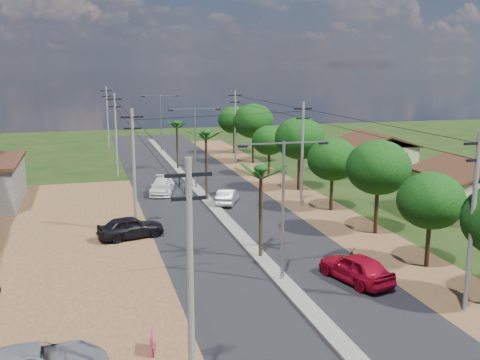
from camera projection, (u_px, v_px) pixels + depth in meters
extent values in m
plane|color=black|center=(282.00, 282.00, 31.58)|extent=(160.00, 160.00, 0.00)
cube|color=black|center=(220.00, 215.00, 45.74)|extent=(12.00, 110.00, 0.04)
cube|color=#605E56|center=(212.00, 205.00, 48.55)|extent=(1.00, 90.00, 0.18)
cube|color=#50371B|center=(13.00, 259.00, 35.20)|extent=(18.00, 46.00, 0.04)
cube|color=#50371B|center=(316.00, 208.00, 47.96)|extent=(5.00, 90.00, 0.03)
cube|color=gray|center=(471.00, 194.00, 45.93)|extent=(7.00, 7.00, 3.30)
cube|color=gray|center=(374.00, 159.00, 63.18)|extent=(7.00, 7.00, 3.30)
cylinder|color=black|center=(428.00, 236.00, 33.63)|extent=(0.28, 0.28, 3.85)
ellipsoid|color=black|center=(431.00, 200.00, 33.19)|extent=(4.00, 4.00, 3.40)
cylinder|color=black|center=(377.00, 203.00, 40.27)|extent=(0.28, 0.28, 4.55)
ellipsoid|color=black|center=(378.00, 167.00, 39.75)|extent=(4.60, 4.60, 3.91)
cylinder|color=black|center=(332.00, 187.00, 46.85)|extent=(0.28, 0.28, 4.06)
ellipsoid|color=black|center=(333.00, 159.00, 46.39)|extent=(4.20, 4.20, 3.57)
cylinder|color=black|center=(299.00, 166.00, 54.39)|extent=(0.28, 0.28, 4.76)
ellipsoid|color=black|center=(299.00, 138.00, 53.84)|extent=(4.80, 4.80, 4.08)
cylinder|color=black|center=(269.00, 159.00, 61.94)|extent=(0.28, 0.28, 3.64)
ellipsoid|color=black|center=(269.00, 140.00, 61.53)|extent=(3.80, 3.80, 3.23)
cylinder|color=black|center=(253.00, 144.00, 69.53)|extent=(0.28, 0.28, 4.90)
ellipsoid|color=black|center=(253.00, 121.00, 68.96)|extent=(5.00, 5.00, 4.25)
cylinder|color=black|center=(234.00, 138.00, 77.06)|extent=(0.28, 0.28, 4.34)
ellipsoid|color=black|center=(234.00, 120.00, 76.56)|extent=(4.40, 4.40, 3.74)
cylinder|color=black|center=(261.00, 214.00, 34.77)|extent=(0.22, 0.22, 5.80)
cylinder|color=black|center=(206.00, 167.00, 49.84)|extent=(0.22, 0.22, 6.20)
cylinder|color=black|center=(177.00, 146.00, 65.01)|extent=(0.22, 0.22, 5.50)
cylinder|color=gray|center=(283.00, 213.00, 30.78)|extent=(0.16, 0.16, 8.00)
cube|color=gray|center=(305.00, 142.00, 30.31)|extent=(2.40, 0.08, 0.08)
cube|color=gray|center=(263.00, 144.00, 29.68)|extent=(2.40, 0.08, 0.08)
cube|color=black|center=(324.00, 143.00, 30.62)|extent=(0.50, 0.18, 0.12)
cube|color=black|center=(243.00, 146.00, 29.41)|extent=(0.50, 0.18, 0.12)
cylinder|color=gray|center=(195.00, 149.00, 54.38)|extent=(0.16, 0.16, 8.00)
cube|color=gray|center=(207.00, 108.00, 53.91)|extent=(2.40, 0.08, 0.08)
cube|color=gray|center=(182.00, 109.00, 53.28)|extent=(2.40, 0.08, 0.08)
cube|color=black|center=(218.00, 109.00, 54.22)|extent=(0.50, 0.18, 0.12)
cube|color=black|center=(171.00, 110.00, 53.01)|extent=(0.50, 0.18, 0.12)
cylinder|color=gray|center=(161.00, 124.00, 77.97)|extent=(0.16, 0.16, 8.00)
cube|color=gray|center=(169.00, 95.00, 77.51)|extent=(2.40, 0.08, 0.08)
cube|color=gray|center=(151.00, 96.00, 76.88)|extent=(2.40, 0.08, 0.08)
cube|color=black|center=(177.00, 96.00, 77.81)|extent=(0.50, 0.18, 0.12)
cube|color=black|center=(143.00, 96.00, 76.61)|extent=(0.50, 0.18, 0.12)
cylinder|color=#605E56|center=(190.00, 285.00, 19.40)|extent=(0.24, 0.24, 9.00)
cube|color=black|center=(188.00, 175.00, 18.62)|extent=(1.60, 0.12, 0.12)
cube|color=black|center=(189.00, 198.00, 18.78)|extent=(1.20, 0.12, 0.12)
cylinder|color=#605E56|center=(134.00, 172.00, 40.17)|extent=(0.24, 0.24, 9.00)
cube|color=black|center=(132.00, 117.00, 39.39)|extent=(1.60, 0.12, 0.12)
cube|color=black|center=(132.00, 128.00, 39.55)|extent=(1.20, 0.12, 0.12)
cylinder|color=#605E56|center=(116.00, 135.00, 60.94)|extent=(0.24, 0.24, 9.00)
cube|color=black|center=(114.00, 99.00, 60.15)|extent=(1.60, 0.12, 0.12)
cube|color=black|center=(115.00, 107.00, 60.31)|extent=(1.20, 0.12, 0.12)
cylinder|color=#605E56|center=(108.00, 118.00, 80.76)|extent=(0.24, 0.24, 9.00)
cube|color=black|center=(106.00, 91.00, 79.98)|extent=(1.60, 0.12, 0.12)
cube|color=black|center=(106.00, 96.00, 80.14)|extent=(1.20, 0.12, 0.12)
cylinder|color=#605E56|center=(472.00, 224.00, 26.98)|extent=(0.24, 0.24, 9.00)
cube|color=black|center=(479.00, 143.00, 26.20)|extent=(1.60, 0.12, 0.12)
cube|color=black|center=(478.00, 160.00, 26.36)|extent=(1.20, 0.12, 0.12)
cylinder|color=#605E56|center=(302.00, 155.00, 47.75)|extent=(0.24, 0.24, 9.00)
cube|color=black|center=(303.00, 109.00, 46.96)|extent=(1.60, 0.12, 0.12)
cube|color=black|center=(303.00, 118.00, 47.12)|extent=(1.20, 0.12, 0.12)
cylinder|color=#605E56|center=(235.00, 128.00, 68.51)|extent=(0.24, 0.24, 9.00)
cube|color=black|center=(235.00, 95.00, 67.73)|extent=(1.60, 0.12, 0.12)
cube|color=black|center=(235.00, 102.00, 67.89)|extent=(1.20, 0.12, 0.12)
imported|color=maroon|center=(356.00, 268.00, 31.40)|extent=(3.12, 5.15, 1.64)
imported|color=gray|center=(227.00, 197.00, 49.13)|extent=(3.01, 4.33, 1.35)
imported|color=silver|center=(162.00, 187.00, 53.03)|extent=(3.18, 5.33, 1.45)
imported|color=black|center=(131.00, 228.00, 39.39)|extent=(4.92, 2.87, 1.57)
imported|color=black|center=(353.00, 257.00, 34.34)|extent=(0.94, 1.72, 0.86)
imported|color=black|center=(188.00, 190.00, 52.54)|extent=(1.04, 2.02, 1.01)
imported|color=black|center=(179.00, 181.00, 56.59)|extent=(0.68, 1.80, 1.05)
cube|color=#BE1144|center=(151.00, 343.00, 23.73)|extent=(0.22, 1.07, 0.89)
cylinder|color=black|center=(153.00, 353.00, 23.31)|extent=(0.04, 0.04, 0.44)
cylinder|color=black|center=(150.00, 342.00, 24.24)|extent=(0.04, 0.04, 0.44)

